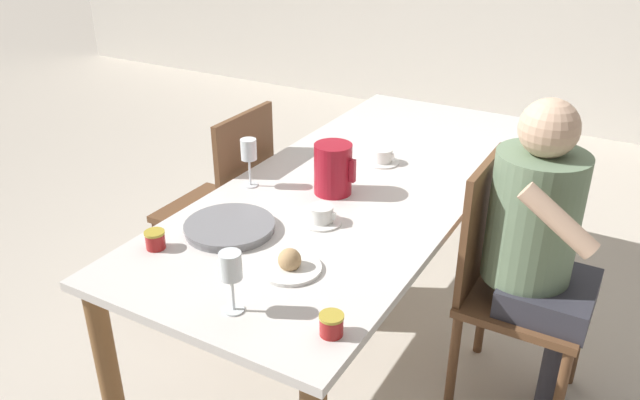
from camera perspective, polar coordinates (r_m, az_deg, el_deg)
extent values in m
plane|color=beige|center=(2.85, 3.33, -11.53)|extent=(20.00, 20.00, 0.00)
cube|color=silver|center=(2.48, 3.75, 1.55)|extent=(0.88, 2.17, 0.03)
cylinder|color=brown|center=(2.19, -18.72, -15.02)|extent=(0.07, 0.07, 0.70)
cylinder|color=brown|center=(3.62, 5.41, 3.51)|extent=(0.07, 0.07, 0.70)
cylinder|color=brown|center=(3.41, 17.12, 0.89)|extent=(0.07, 0.07, 0.70)
cylinder|color=brown|center=(2.64, 22.50, -11.64)|extent=(0.04, 0.04, 0.42)
cylinder|color=brown|center=(2.35, 20.97, -16.71)|extent=(0.04, 0.04, 0.42)
cylinder|color=brown|center=(2.67, 14.66, -9.69)|extent=(0.04, 0.04, 0.42)
cylinder|color=brown|center=(2.39, 12.05, -14.37)|extent=(0.04, 0.04, 0.42)
cube|color=brown|center=(2.37, 18.31, -8.73)|extent=(0.42, 0.42, 0.03)
cube|color=brown|center=(2.27, 14.40, -2.16)|extent=(0.03, 0.39, 0.48)
cylinder|color=brown|center=(2.99, -14.36, -5.47)|extent=(0.04, 0.04, 0.42)
cylinder|color=brown|center=(3.22, -9.91, -2.54)|extent=(0.04, 0.04, 0.42)
cylinder|color=brown|center=(2.77, -8.72, -7.60)|extent=(0.04, 0.04, 0.42)
cylinder|color=brown|center=(3.02, -4.43, -4.26)|extent=(0.04, 0.04, 0.42)
cube|color=brown|center=(2.89, -9.69, -1.04)|extent=(0.42, 0.42, 0.03)
cube|color=brown|center=(2.66, -6.78, 2.90)|extent=(0.03, 0.39, 0.48)
cylinder|color=#33333D|center=(2.54, 21.22, -12.63)|extent=(0.09, 0.09, 0.45)
cylinder|color=#33333D|center=(2.41, 20.51, -14.81)|extent=(0.09, 0.09, 0.45)
cube|color=#33333D|center=(2.32, 20.13, -8.07)|extent=(0.30, 0.34, 0.11)
cylinder|color=slate|center=(2.20, 18.95, -1.55)|extent=(0.30, 0.30, 0.46)
sphere|color=#D6AD8E|center=(2.07, 20.22, 6.18)|extent=(0.19, 0.19, 0.19)
cylinder|color=#D6AD8E|center=(1.95, 20.94, -1.75)|extent=(0.25, 0.06, 0.20)
cylinder|color=#A31423|center=(2.32, 1.20, 2.87)|extent=(0.14, 0.14, 0.19)
cube|color=#A31423|center=(2.28, 2.99, 2.68)|extent=(0.02, 0.02, 0.09)
cone|color=#A31423|center=(2.32, -0.02, 4.90)|extent=(0.04, 0.04, 0.04)
cylinder|color=white|center=(2.43, -6.37, 1.36)|extent=(0.06, 0.06, 0.00)
cylinder|color=white|center=(2.41, -6.44, 2.56)|extent=(0.01, 0.01, 0.11)
cylinder|color=white|center=(2.37, -6.55, 4.62)|extent=(0.06, 0.06, 0.08)
cylinder|color=white|center=(1.74, -7.87, -9.91)|extent=(0.06, 0.06, 0.00)
cylinder|color=white|center=(1.70, -7.98, -8.47)|extent=(0.01, 0.01, 0.10)
cylinder|color=white|center=(1.66, -8.17, -5.95)|extent=(0.06, 0.06, 0.08)
cylinder|color=gold|center=(1.67, -8.13, -6.45)|extent=(0.05, 0.05, 0.04)
cylinder|color=white|center=(2.15, 0.10, -1.98)|extent=(0.14, 0.14, 0.01)
cylinder|color=white|center=(2.13, 0.10, -1.25)|extent=(0.09, 0.09, 0.05)
cube|color=white|center=(2.11, 1.27, -1.49)|extent=(0.01, 0.01, 0.03)
cylinder|color=white|center=(2.63, 5.59, 3.48)|extent=(0.14, 0.14, 0.01)
cylinder|color=white|center=(2.62, 5.62, 4.11)|extent=(0.09, 0.09, 0.05)
cube|color=white|center=(2.60, 6.62, 3.95)|extent=(0.01, 0.01, 0.03)
cylinder|color=gray|center=(2.11, -8.25, -2.62)|extent=(0.30, 0.30, 0.02)
cylinder|color=gray|center=(2.10, -8.27, -2.27)|extent=(0.30, 0.30, 0.01)
cylinder|color=white|center=(1.89, -2.78, -6.24)|extent=(0.19, 0.19, 0.01)
sphere|color=tan|center=(1.87, -2.80, -5.49)|extent=(0.07, 0.07, 0.07)
cylinder|color=#A81E1E|center=(2.05, -14.83, -3.54)|extent=(0.06, 0.06, 0.06)
cylinder|color=gold|center=(2.04, -14.91, -2.91)|extent=(0.07, 0.07, 0.01)
cylinder|color=#A81E1E|center=(1.62, 1.05, -11.32)|extent=(0.06, 0.06, 0.06)
cylinder|color=gold|center=(1.61, 1.06, -10.59)|extent=(0.07, 0.07, 0.01)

